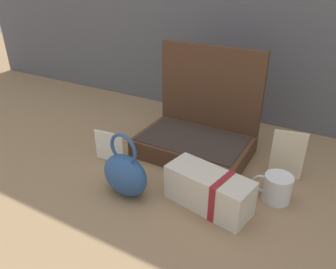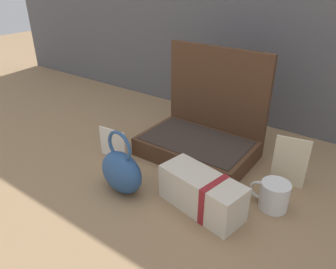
{
  "view_description": "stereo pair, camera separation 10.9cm",
  "coord_description": "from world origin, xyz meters",
  "px_view_note": "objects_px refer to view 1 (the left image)",
  "views": [
    {
      "loc": [
        0.5,
        -0.86,
        0.65
      ],
      "look_at": [
        0.03,
        -0.02,
        0.15
      ],
      "focal_mm": 34.27,
      "sensor_mm": 36.0,
      "label": 1
    },
    {
      "loc": [
        0.6,
        -0.8,
        0.65
      ],
      "look_at": [
        0.03,
        -0.02,
        0.15
      ],
      "focal_mm": 34.27,
      "sensor_mm": 36.0,
      "label": 2
    }
  ],
  "objects_px": {
    "open_suitcase": "(198,130)",
    "coffee_mug": "(277,188)",
    "cream_toiletry_bag": "(209,190)",
    "info_card_left": "(109,147)",
    "teal_pouch_handbag": "(125,174)",
    "poster_card_right": "(287,155)"
  },
  "relations": [
    {
      "from": "open_suitcase",
      "to": "coffee_mug",
      "type": "height_order",
      "value": "open_suitcase"
    },
    {
      "from": "cream_toiletry_bag",
      "to": "info_card_left",
      "type": "xyz_separation_m",
      "value": [
        -0.43,
        0.06,
        0.0
      ]
    },
    {
      "from": "teal_pouch_handbag",
      "to": "info_card_left",
      "type": "bearing_deg",
      "value": 142.29
    },
    {
      "from": "open_suitcase",
      "to": "teal_pouch_handbag",
      "type": "height_order",
      "value": "open_suitcase"
    },
    {
      "from": "coffee_mug",
      "to": "poster_card_right",
      "type": "xyz_separation_m",
      "value": [
        -0.0,
        0.14,
        0.04
      ]
    },
    {
      "from": "coffee_mug",
      "to": "poster_card_right",
      "type": "distance_m",
      "value": 0.15
    },
    {
      "from": "open_suitcase",
      "to": "coffee_mug",
      "type": "bearing_deg",
      "value": -25.11
    },
    {
      "from": "cream_toiletry_bag",
      "to": "coffee_mug",
      "type": "bearing_deg",
      "value": 37.72
    },
    {
      "from": "poster_card_right",
      "to": "coffee_mug",
      "type": "bearing_deg",
      "value": -99.68
    },
    {
      "from": "teal_pouch_handbag",
      "to": "info_card_left",
      "type": "distance_m",
      "value": 0.22
    },
    {
      "from": "coffee_mug",
      "to": "info_card_left",
      "type": "height_order",
      "value": "info_card_left"
    },
    {
      "from": "info_card_left",
      "to": "poster_card_right",
      "type": "relative_size",
      "value": 0.67
    },
    {
      "from": "teal_pouch_handbag",
      "to": "poster_card_right",
      "type": "xyz_separation_m",
      "value": [
        0.42,
        0.35,
        0.01
      ]
    },
    {
      "from": "open_suitcase",
      "to": "poster_card_right",
      "type": "relative_size",
      "value": 2.37
    },
    {
      "from": "cream_toiletry_bag",
      "to": "info_card_left",
      "type": "distance_m",
      "value": 0.43
    },
    {
      "from": "open_suitcase",
      "to": "cream_toiletry_bag",
      "type": "bearing_deg",
      "value": -59.29
    },
    {
      "from": "open_suitcase",
      "to": "poster_card_right",
      "type": "bearing_deg",
      "value": -3.51
    },
    {
      "from": "cream_toiletry_bag",
      "to": "poster_card_right",
      "type": "xyz_separation_m",
      "value": [
        0.17,
        0.27,
        0.03
      ]
    },
    {
      "from": "open_suitcase",
      "to": "cream_toiletry_bag",
      "type": "xyz_separation_m",
      "value": [
        0.17,
        -0.29,
        -0.03
      ]
    },
    {
      "from": "info_card_left",
      "to": "cream_toiletry_bag",
      "type": "bearing_deg",
      "value": -12.25
    },
    {
      "from": "cream_toiletry_bag",
      "to": "coffee_mug",
      "type": "height_order",
      "value": "cream_toiletry_bag"
    },
    {
      "from": "info_card_left",
      "to": "poster_card_right",
      "type": "xyz_separation_m",
      "value": [
        0.6,
        0.21,
        0.03
      ]
    }
  ]
}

